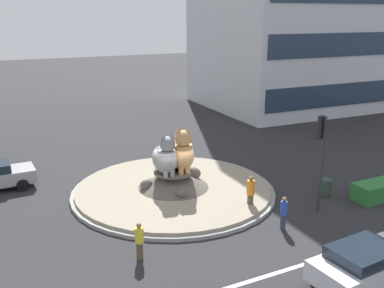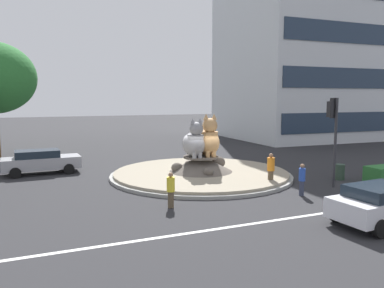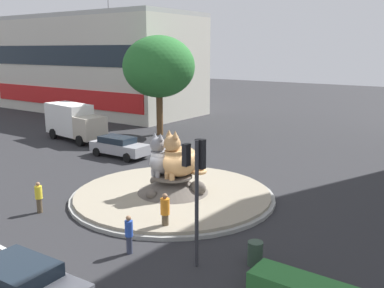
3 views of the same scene
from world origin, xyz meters
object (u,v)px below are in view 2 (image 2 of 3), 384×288
object	(u,v)px
cat_statue_calico	(208,140)
pedestrian_blue_shirt	(302,179)
office_tower	(311,24)
pedestrian_yellow_shirt	(171,189)
traffic_light_mast	(333,122)
hatchback_near_shophouse	(41,161)
litter_bin	(340,172)
cat_statue_grey	(194,143)
pedestrian_orange_shirt	(271,169)
sedan_on_far_lane	(383,203)

from	to	relation	value
cat_statue_calico	pedestrian_blue_shirt	bearing A→B (deg)	30.21
office_tower	pedestrian_yellow_shirt	world-z (taller)	office_tower
traffic_light_mast	hatchback_near_shophouse	world-z (taller)	traffic_light_mast
pedestrian_blue_shirt	litter_bin	xyz separation A→B (m)	(4.35, 2.06, -0.37)
pedestrian_blue_shirt	pedestrian_yellow_shirt	bearing A→B (deg)	-111.06
cat_statue_grey	office_tower	size ratio (longest dim) A/B	0.09
pedestrian_orange_shirt	sedan_on_far_lane	xyz separation A→B (m)	(0.18, -6.93, -0.12)
cat_statue_calico	traffic_light_mast	world-z (taller)	traffic_light_mast
traffic_light_mast	pedestrian_blue_shirt	bearing A→B (deg)	107.48
office_tower	litter_bin	world-z (taller)	office_tower
pedestrian_yellow_shirt	sedan_on_far_lane	world-z (taller)	pedestrian_yellow_shirt
cat_statue_calico	litter_bin	distance (m)	7.80
pedestrian_yellow_shirt	hatchback_near_shophouse	bearing A→B (deg)	-50.71
cat_statue_grey	traffic_light_mast	size ratio (longest dim) A/B	0.49
pedestrian_yellow_shirt	cat_statue_grey	bearing A→B (deg)	-108.97
cat_statue_grey	office_tower	world-z (taller)	office_tower
office_tower	pedestrian_yellow_shirt	size ratio (longest dim) A/B	17.26
cat_statue_grey	hatchback_near_shophouse	xyz separation A→B (m)	(-8.30, 4.78, -1.29)
cat_statue_grey	sedan_on_far_lane	size ratio (longest dim) A/B	0.55
cat_statue_grey	sedan_on_far_lane	world-z (taller)	cat_statue_grey
pedestrian_orange_shirt	pedestrian_blue_shirt	distance (m)	2.37
pedestrian_yellow_shirt	office_tower	bearing A→B (deg)	-125.80
cat_statue_grey	pedestrian_blue_shirt	bearing A→B (deg)	34.95
cat_statue_calico	pedestrian_yellow_shirt	xyz separation A→B (m)	(-4.33, -5.46, -1.36)
traffic_light_mast	pedestrian_yellow_shirt	distance (m)	9.47
traffic_light_mast	hatchback_near_shophouse	distance (m)	17.29
pedestrian_yellow_shirt	litter_bin	size ratio (longest dim) A/B	1.71
pedestrian_yellow_shirt	hatchback_near_shophouse	size ratio (longest dim) A/B	0.33
office_tower	pedestrian_blue_shirt	size ratio (longest dim) A/B	17.17
pedestrian_blue_shirt	traffic_light_mast	bearing A→B (deg)	91.25
cat_statue_grey	pedestrian_blue_shirt	size ratio (longest dim) A/B	1.50
pedestrian_orange_shirt	litter_bin	size ratio (longest dim) A/B	1.94
sedan_on_far_lane	traffic_light_mast	bearing A→B (deg)	61.01
office_tower	litter_bin	distance (m)	28.17
cat_statue_grey	sedan_on_far_lane	xyz separation A→B (m)	(3.13, -10.44, -1.29)
pedestrian_orange_shirt	sedan_on_far_lane	bearing A→B (deg)	-129.50
cat_statue_calico	hatchback_near_shophouse	size ratio (longest dim) A/B	0.55
pedestrian_yellow_shirt	pedestrian_blue_shirt	bearing A→B (deg)	-171.02
cat_statue_calico	hatchback_near_shophouse	bearing A→B (deg)	-106.61
hatchback_near_shophouse	litter_bin	world-z (taller)	hatchback_near_shophouse
cat_statue_grey	pedestrian_blue_shirt	world-z (taller)	cat_statue_grey
hatchback_near_shophouse	pedestrian_blue_shirt	bearing A→B (deg)	-44.89
office_tower	pedestrian_blue_shirt	bearing A→B (deg)	-128.62
cat_statue_grey	traffic_light_mast	world-z (taller)	traffic_light_mast
cat_statue_calico	hatchback_near_shophouse	xyz separation A→B (m)	(-9.24, 4.67, -1.37)
cat_statue_grey	pedestrian_orange_shirt	size ratio (longest dim) A/B	1.32
litter_bin	cat_statue_calico	bearing A→B (deg)	149.05
cat_statue_calico	pedestrian_orange_shirt	bearing A→B (deg)	39.36
cat_statue_grey	cat_statue_calico	xyz separation A→B (m)	(0.93, 0.11, 0.08)
cat_statue_calico	pedestrian_yellow_shirt	size ratio (longest dim) A/B	1.65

